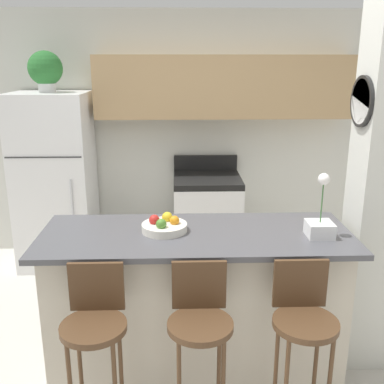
{
  "coord_description": "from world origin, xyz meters",
  "views": [
    {
      "loc": [
        -0.11,
        -2.64,
        2.05
      ],
      "look_at": [
        0.0,
        0.74,
        1.05
      ],
      "focal_mm": 42.0,
      "sensor_mm": 36.0,
      "label": 1
    }
  ],
  "objects": [
    {
      "name": "bar_stool_right",
      "position": [
        0.56,
        -0.54,
        0.68
      ],
      "size": [
        0.35,
        0.35,
        1.01
      ],
      "color": "#4C331E",
      "rests_on": "ground_plane"
    },
    {
      "name": "ground_plane",
      "position": [
        0.0,
        0.0,
        0.0
      ],
      "size": [
        14.0,
        14.0,
        0.0
      ],
      "primitive_type": "plane",
      "color": "beige"
    },
    {
      "name": "orchid_vase",
      "position": [
        0.76,
        -0.08,
        1.09
      ],
      "size": [
        0.16,
        0.16,
        0.4
      ],
      "color": "white",
      "rests_on": "counter_bar"
    },
    {
      "name": "counter_bar",
      "position": [
        0.0,
        0.0,
        0.51
      ],
      "size": [
        1.96,
        0.75,
        1.0
      ],
      "color": "beige",
      "rests_on": "ground_plane"
    },
    {
      "name": "trash_bin",
      "position": [
        -0.76,
        1.55,
        0.19
      ],
      "size": [
        0.28,
        0.28,
        0.38
      ],
      "color": "black",
      "rests_on": "ground_plane"
    },
    {
      "name": "bar_stool_left",
      "position": [
        -0.56,
        -0.54,
        0.68
      ],
      "size": [
        0.35,
        0.35,
        1.01
      ],
      "color": "#4C331E",
      "rests_on": "ground_plane"
    },
    {
      "name": "potted_plant_on_fridge",
      "position": [
        -1.35,
        1.77,
        1.97
      ],
      "size": [
        0.32,
        0.32,
        0.38
      ],
      "color": "silver",
      "rests_on": "refrigerator"
    },
    {
      "name": "wall_back",
      "position": [
        0.14,
        2.08,
        1.47
      ],
      "size": [
        5.6,
        0.38,
        2.55
      ],
      "color": "silver",
      "rests_on": "ground_plane"
    },
    {
      "name": "refrigerator",
      "position": [
        -1.35,
        1.77,
        0.88
      ],
      "size": [
        0.74,
        0.67,
        1.76
      ],
      "color": "white",
      "rests_on": "ground_plane"
    },
    {
      "name": "fruit_bowl",
      "position": [
        -0.2,
        0.04,
        1.04
      ],
      "size": [
        0.29,
        0.29,
        0.11
      ],
      "color": "silver",
      "rests_on": "counter_bar"
    },
    {
      "name": "pillar_right",
      "position": [
        1.21,
        0.11,
        1.28
      ],
      "size": [
        0.38,
        0.32,
        2.55
      ],
      "color": "silver",
      "rests_on": "ground_plane"
    },
    {
      "name": "stove_range",
      "position": [
        0.19,
        1.78,
        0.46
      ],
      "size": [
        0.68,
        0.67,
        1.07
      ],
      "color": "white",
      "rests_on": "ground_plane"
    },
    {
      "name": "bar_stool_mid",
      "position": [
        0.0,
        -0.54,
        0.68
      ],
      "size": [
        0.35,
        0.35,
        1.01
      ],
      "color": "#4C331E",
      "rests_on": "ground_plane"
    }
  ]
}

